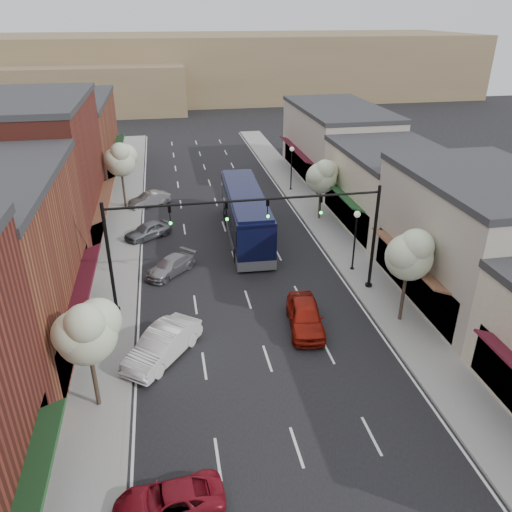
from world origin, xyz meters
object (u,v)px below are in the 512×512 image
parked_car_a (169,502)px  parked_car_d (148,230)px  signal_mast_right (339,225)px  tree_right_near (411,253)px  lamp_post_far (292,161)px  coach_bus (245,214)px  red_hatchback (305,316)px  parked_car_b (162,345)px  tree_left_near (87,330)px  tree_right_far (322,175)px  tree_left_far (120,159)px  parked_car_c (170,266)px  signal_mast_left (150,239)px  parked_car_e (150,199)px  lamp_post_near (356,231)px

parked_car_a → parked_car_d: parked_car_d is taller
signal_mast_right → tree_right_near: bearing=-56.1°
signal_mast_right → lamp_post_far: 20.19m
tree_right_near → coach_bus: 15.41m
lamp_post_far → coach_bus: size_ratio=0.35×
red_hatchback → parked_car_b: size_ratio=0.93×
tree_left_near → red_hatchback: 12.27m
parked_car_d → tree_left_near: bearing=-40.9°
tree_right_far → tree_left_far: (-16.60, 6.00, 0.61)m
signal_mast_right → tree_right_far: 12.27m
parked_car_c → tree_right_near: bearing=11.7°
tree_right_near → tree_left_far: tree_left_far is taller
signal_mast_right → signal_mast_left: bearing=180.0°
tree_right_near → tree_right_far: size_ratio=1.10×
tree_right_near → signal_mast_right: bearing=123.9°
tree_right_far → tree_left_far: bearing=160.1°
lamp_post_far → red_hatchback: lamp_post_far is taller
tree_right_far → parked_car_a: bearing=-117.7°
tree_left_far → parked_car_a: (2.96, -32.02, -4.05)m
lamp_post_far → parked_car_e: bearing=-172.5°
tree_left_near → parked_car_a: tree_left_near is taller
tree_right_near → parked_car_d: 21.10m
lamp_post_far → parked_car_a: size_ratio=1.11×
tree_right_near → parked_car_c: bearing=146.9°
signal_mast_left → lamp_post_near: size_ratio=1.85×
parked_car_c → parked_car_e: (-1.47, 13.75, 0.05)m
signal_mast_left → tree_left_near: (-2.63, -8.05, -0.40)m
tree_right_near → lamp_post_far: bearing=91.3°
signal_mast_left → tree_right_far: 18.39m
tree_left_far → red_hatchback: (10.92, -21.58, -3.81)m
tree_right_near → parked_car_d: size_ratio=1.55×
tree_left_far → parked_car_d: size_ratio=1.59×
parked_car_b → tree_right_near: bearing=41.0°
tree_right_far → red_hatchback: 16.89m
tree_left_far → signal_mast_left: bearing=-81.7°
signal_mast_right → coach_bus: (-4.18, 9.50, -2.64)m
tree_right_near → red_hatchback: bearing=175.8°
signal_mast_right → lamp_post_near: bearing=48.9°
parked_car_b → parked_car_e: size_ratio=1.30×
parked_car_d → parked_car_e: parked_car_d is taller
tree_right_near → tree_right_far: tree_right_near is taller
tree_right_near → parked_car_d: (-14.55, 14.81, -3.80)m
tree_right_far → tree_left_far: size_ratio=0.89×
tree_left_far → parked_car_e: bearing=5.7°
parked_car_a → parked_car_e: bearing=176.4°
tree_left_far → lamp_post_near: 22.33m
coach_bus → parked_car_b: (-6.77, -14.42, -1.16)m
tree_right_far → parked_car_d: (-14.55, -1.19, -3.34)m
parked_car_c → parked_car_a: bearing=-47.2°
tree_right_near → parked_car_a: size_ratio=1.49×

